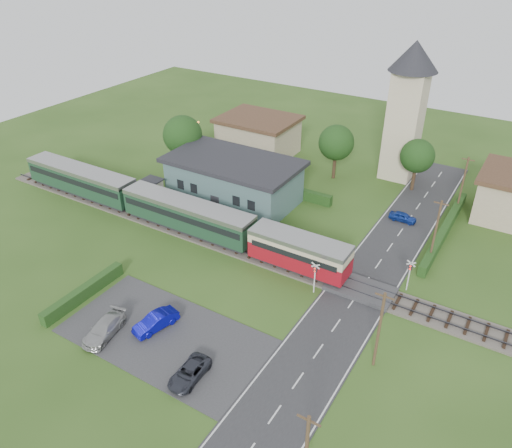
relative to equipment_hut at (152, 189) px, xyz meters
The scene contains 30 objects.
ground 18.82m from the equipment_hut, 16.11° to the right, with size 120.00×120.00×0.00m, color #2D4C19.
railway_track 18.36m from the equipment_hut, 10.08° to the right, with size 76.00×3.20×0.49m.
road 28.53m from the equipment_hut, 10.52° to the right, with size 6.00×70.00×0.05m, color #28282B.
car_park 23.90m from the equipment_hut, 46.19° to the right, with size 17.00×9.00×0.08m, color #333335.
crossing_deck 28.22m from the equipment_hut, ahead, with size 6.20×3.40×0.45m, color #333335.
platform 8.14m from the equipment_hut, ahead, with size 30.00×3.00×0.45m, color gray.
equipment_hut is the anchor object (origin of this frame).
station_building 9.92m from the equipment_hut, 35.92° to the left, with size 16.00×9.00×5.30m.
train 5.79m from the equipment_hut, 33.67° to the right, with size 43.20×2.90×3.40m.
church_tower 33.48m from the equipment_hut, 44.75° to the left, with size 6.00×6.00×17.60m.
house_west 20.05m from the equipment_hut, 81.38° to the left, with size 10.80×8.80×5.50m.
hedge_carpark 18.61m from the equipment_hut, 67.85° to the right, with size 0.80×9.00×1.20m, color #193814.
hedge_roadside 33.98m from the equipment_hut, 18.54° to the left, with size 0.80×18.00×1.20m, color #193814.
hedge_station 13.09m from the equipment_hut, 52.16° to the left, with size 22.00×0.80×1.30m, color #193814.
tree_a 9.73m from the equipment_hut, 102.80° to the left, with size 5.20×5.20×8.00m.
tree_b 24.16m from the equipment_hut, 48.05° to the left, with size 4.60×4.60×7.34m.
tree_c 32.81m from the equipment_hut, 37.29° to the left, with size 4.20×4.20×6.78m.
utility_pole_b 34.14m from the equipment_hut, 19.18° to the right, with size 1.40×0.22×7.00m.
utility_pole_c 32.61m from the equipment_hut, ahead, with size 1.40×0.22×7.00m.
utility_pole_d 36.37m from the equipment_hut, 27.55° to the left, with size 1.40×0.22×7.00m.
crossing_signal_near 25.04m from the equipment_hut, 12.94° to the right, with size 0.84×0.28×3.28m.
crossing_signal_far 31.61m from the equipment_hut, ahead, with size 0.84×0.28×3.28m.
streetlamp_west 15.39m from the equipment_hut, 105.12° to the left, with size 0.30×0.30×5.15m.
streetlamp_east 40.41m from the equipment_hut, 32.67° to the left, with size 0.30×0.30×5.15m.
car_on_road 29.70m from the equipment_hut, 22.51° to the left, with size 1.24×3.07×1.05m, color navy.
car_park_blue 22.75m from the equipment_hut, 47.85° to the right, with size 1.39×3.99×1.31m, color #090A9C.
car_park_silver 23.19m from the equipment_hut, 58.23° to the right, with size 1.82×4.48×1.30m, color #A2A2A2.
car_park_dark 28.82m from the equipment_hut, 43.17° to the right, with size 1.79×3.88×1.08m, color #2C2E38.
pedestrian_near 13.79m from the equipment_hut, ahead, with size 0.70×0.46×1.93m, color gray.
pedestrian_far 0.78m from the equipment_hut, 48.34° to the right, with size 0.74×0.58×1.53m, color gray.
Camera 1 is at (20.80, -34.11, 29.05)m, focal length 35.00 mm.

